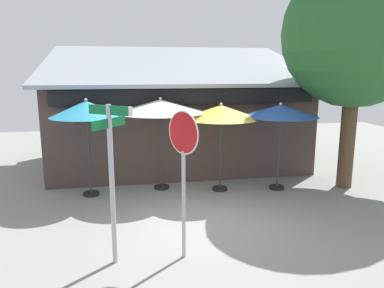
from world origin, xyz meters
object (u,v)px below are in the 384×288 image
(patio_umbrella_royal_blue_far_right, at_px, (280,112))
(street_sign_post, at_px, (111,169))
(stop_sign, at_px, (183,157))
(shade_tree, at_px, (368,37))
(patio_umbrella_teal_left, at_px, (86,110))
(patio_umbrella_ivory_center, at_px, (160,107))
(patio_umbrella_mustard_right, at_px, (221,113))

(patio_umbrella_royal_blue_far_right, bearing_deg, street_sign_post, -143.24)
(patio_umbrella_royal_blue_far_right, bearing_deg, stop_sign, -133.89)
(stop_sign, height_order, shade_tree, shade_tree)
(stop_sign, bearing_deg, patio_umbrella_royal_blue_far_right, 46.11)
(patio_umbrella_teal_left, distance_m, patio_umbrella_ivory_center, 2.02)
(patio_umbrella_teal_left, relative_size, patio_umbrella_royal_blue_far_right, 1.06)
(shade_tree, bearing_deg, patio_umbrella_ivory_center, 170.80)
(stop_sign, distance_m, patio_umbrella_ivory_center, 4.14)
(patio_umbrella_teal_left, distance_m, patio_umbrella_royal_blue_far_right, 5.35)
(patio_umbrella_ivory_center, bearing_deg, patio_umbrella_teal_left, -173.34)
(stop_sign, xyz_separation_m, patio_umbrella_royal_blue_far_right, (3.33, 3.46, 0.35))
(street_sign_post, bearing_deg, patio_umbrella_teal_left, 101.01)
(patio_umbrella_mustard_right, height_order, patio_umbrella_royal_blue_far_right, patio_umbrella_mustard_right)
(stop_sign, height_order, patio_umbrella_teal_left, stop_sign)
(patio_umbrella_ivory_center, xyz_separation_m, patio_umbrella_mustard_right, (1.65, -0.45, -0.16))
(patio_umbrella_ivory_center, height_order, shade_tree, shade_tree)
(stop_sign, bearing_deg, patio_umbrella_mustard_right, 65.68)
(stop_sign, height_order, patio_umbrella_mustard_right, stop_sign)
(street_sign_post, distance_m, patio_umbrella_ivory_center, 4.31)
(stop_sign, distance_m, shade_tree, 6.93)
(street_sign_post, distance_m, patio_umbrella_teal_left, 3.96)
(patio_umbrella_mustard_right, bearing_deg, patio_umbrella_ivory_center, 164.64)
(patio_umbrella_teal_left, height_order, patio_umbrella_ivory_center, patio_umbrella_teal_left)
(patio_umbrella_ivory_center, relative_size, patio_umbrella_royal_blue_far_right, 1.06)
(patio_umbrella_teal_left, bearing_deg, patio_umbrella_mustard_right, -3.44)
(street_sign_post, distance_m, patio_umbrella_mustard_right, 4.67)
(patio_umbrella_royal_blue_far_right, height_order, shade_tree, shade_tree)
(stop_sign, xyz_separation_m, patio_umbrella_teal_left, (-2.01, 3.87, 0.46))
(patio_umbrella_teal_left, relative_size, patio_umbrella_mustard_right, 1.06)
(patio_umbrella_ivory_center, relative_size, patio_umbrella_mustard_right, 1.06)
(street_sign_post, distance_m, stop_sign, 1.27)
(stop_sign, bearing_deg, patio_umbrella_ivory_center, 90.02)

